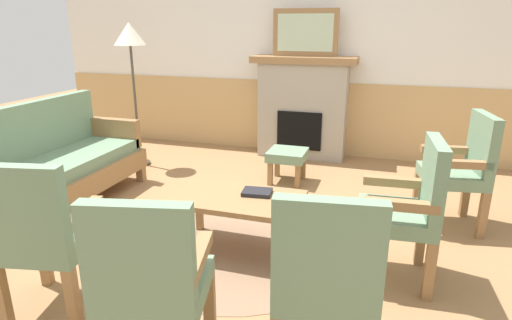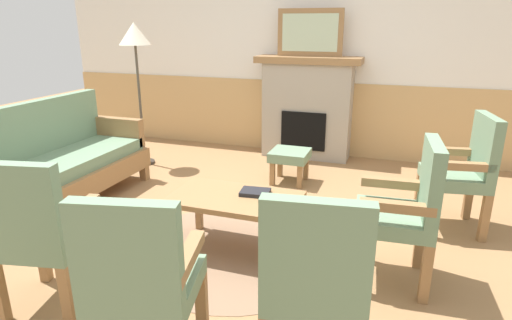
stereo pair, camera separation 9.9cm
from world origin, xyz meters
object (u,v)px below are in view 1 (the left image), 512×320
object	(u,v)px
armchair_near_fireplace	(409,205)
floor_lamp_by_couch	(130,43)
footstool	(287,157)
armchair_front_left	(42,232)
book_on_table	(257,192)
armchair_by_window_left	(463,166)
fireplace	(303,107)
armchair_corner_left	(151,280)
framed_picture	(305,33)
coffee_table	(237,203)
armchair_front_center	(326,276)
couch	(56,167)

from	to	relation	value
armchair_near_fireplace	floor_lamp_by_couch	bearing A→B (deg)	151.83
footstool	armchair_front_left	world-z (taller)	armchair_front_left
book_on_table	armchair_by_window_left	bearing A→B (deg)	29.45
fireplace	footstool	distance (m)	1.07
armchair_near_fireplace	footstool	bearing A→B (deg)	126.71
fireplace	floor_lamp_by_couch	bearing A→B (deg)	-152.53
book_on_table	armchair_corner_left	xyz separation A→B (m)	(-0.09, -1.37, 0.08)
framed_picture	footstool	distance (m)	1.63
armchair_front_left	footstool	bearing A→B (deg)	72.55
fireplace	armchair_by_window_left	world-z (taller)	fireplace
framed_picture	armchair_near_fireplace	size ratio (longest dim) A/B	0.82
coffee_table	floor_lamp_by_couch	size ratio (longest dim) A/B	0.57
fireplace	footstool	world-z (taller)	fireplace
armchair_near_fireplace	armchair_front_center	distance (m)	1.05
armchair_corner_left	fireplace	bearing A→B (deg)	91.03
armchair_by_window_left	armchair_front_left	world-z (taller)	same
coffee_table	armchair_front_left	size ratio (longest dim) A/B	0.98
book_on_table	floor_lamp_by_couch	size ratio (longest dim) A/B	0.13
fireplace	framed_picture	world-z (taller)	framed_picture
framed_picture	couch	bearing A→B (deg)	-128.85
framed_picture	armchair_front_left	xyz separation A→B (m)	(-0.77, -3.60, -1.02)
book_on_table	armchair_near_fireplace	distance (m)	1.08
coffee_table	fireplace	bearing A→B (deg)	90.66
armchair_front_center	couch	bearing A→B (deg)	154.86
book_on_table	armchair_corner_left	distance (m)	1.37
book_on_table	armchair_by_window_left	size ratio (longest dim) A/B	0.22
footstool	armchair_near_fireplace	size ratio (longest dim) A/B	0.41
framed_picture	coffee_table	distance (m)	2.82
armchair_front_left	framed_picture	bearing A→B (deg)	77.95
couch	armchair_front_center	world-z (taller)	same
armchair_by_window_left	armchair_front_center	xyz separation A→B (m)	(-0.84, -1.94, 0.00)
footstool	armchair_front_left	bearing A→B (deg)	-107.45
armchair_corner_left	footstool	bearing A→B (deg)	90.46
couch	footstool	distance (m)	2.30
armchair_front_center	armchair_corner_left	distance (m)	0.81
framed_picture	couch	xyz separation A→B (m)	(-1.85, -2.30, -1.16)
armchair_front_left	armchair_front_center	bearing A→B (deg)	1.53
framed_picture	coffee_table	xyz separation A→B (m)	(0.03, -2.56, -1.17)
armchair_near_fireplace	armchair_by_window_left	xyz separation A→B (m)	(0.45, 0.97, 0.00)
armchair_front_left	couch	bearing A→B (deg)	129.76
fireplace	armchair_near_fireplace	xyz separation A→B (m)	(1.22, -2.59, -0.11)
couch	fireplace	bearing A→B (deg)	51.15
coffee_table	armchair_by_window_left	xyz separation A→B (m)	(1.64, 0.94, 0.15)
coffee_table	armchair_front_center	xyz separation A→B (m)	(0.80, -1.00, 0.15)
book_on_table	armchair_front_center	size ratio (longest dim) A/B	0.22
book_on_table	armchair_near_fireplace	world-z (taller)	armchair_near_fireplace
framed_picture	couch	size ratio (longest dim) A/B	0.44
framed_picture	couch	distance (m)	3.17
armchair_front_left	armchair_front_center	xyz separation A→B (m)	(1.60, 0.04, 0.00)
fireplace	book_on_table	size ratio (longest dim) A/B	6.02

